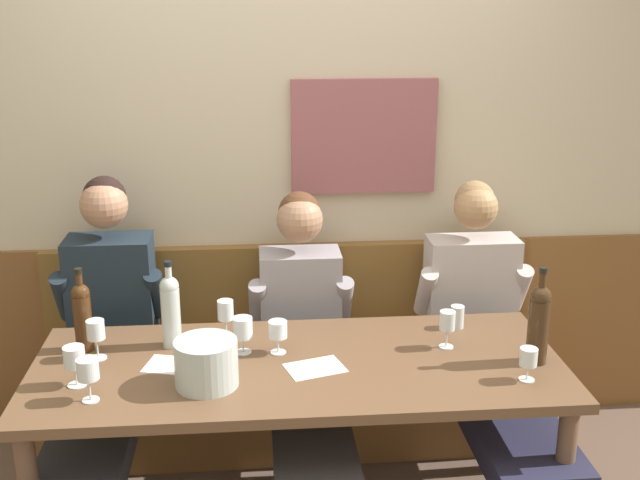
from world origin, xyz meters
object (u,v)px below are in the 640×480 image
object	(u,v)px
wine_bottle_clear_water	(171,309)
wine_glass_center_rear	(88,371)
wine_bottle_green_tall	(539,322)
water_tumbler_left	(457,317)
person_center_right_seat	(490,352)
ice_bucket	(206,363)
dining_table	(299,383)
wine_glass_left_end	(243,330)
wall_bench	(291,389)
wine_glass_by_bottle	(447,323)
wine_glass_mid_right	(96,332)
wine_glass_right_end	(528,359)
wine_glass_near_bucket	(278,331)
wine_glass_center_front	(74,359)
wine_bottle_amber_mid	(82,314)
person_right_seat	(305,357)
person_center_left_seat	(102,354)
wine_glass_mid_left	(226,312)

from	to	relation	value
wine_bottle_clear_water	wine_glass_center_rear	distance (m)	0.48
wine_bottle_green_tall	water_tumbler_left	bearing A→B (deg)	122.25
person_center_right_seat	ice_bucket	distance (m)	1.27
dining_table	wine_glass_left_end	world-z (taller)	wine_glass_left_end
wall_bench	wine_glass_center_rear	world-z (taller)	wall_bench
wine_bottle_clear_water	wine_glass_by_bottle	world-z (taller)	wine_bottle_clear_water
wine_glass_center_rear	wine_glass_mid_right	bearing A→B (deg)	95.99
person_center_right_seat	wine_glass_right_end	size ratio (longest dim) A/B	10.25
wall_bench	wine_glass_by_bottle	size ratio (longest dim) A/B	15.21
wine_glass_right_end	wine_glass_near_bucket	distance (m)	0.94
person_center_right_seat	wine_glass_near_bucket	distance (m)	0.96
wine_glass_center_front	wall_bench	bearing A→B (deg)	44.03
wall_bench	wine_glass_center_front	xyz separation A→B (m)	(-0.80, -0.77, 0.57)
wine_bottle_amber_mid	wine_glass_left_end	distance (m)	0.62
wall_bench	person_right_seat	xyz separation A→B (m)	(0.05, -0.35, 0.34)
wine_glass_center_front	dining_table	bearing A→B (deg)	8.00
wine_bottle_green_tall	wine_glass_right_end	distance (m)	0.18
wine_glass_left_end	wine_glass_center_front	bearing A→B (deg)	-159.69
wine_bottle_amber_mid	wine_glass_left_end	bearing A→B (deg)	-7.20
person_center_left_seat	wine_glass_near_bucket	size ratio (longest dim) A/B	10.13
wall_bench	wine_glass_mid_left	xyz separation A→B (m)	(-0.28, -0.41, 0.57)
person_right_seat	wine_glass_mid_right	world-z (taller)	person_right_seat
wine_glass_mid_right	wine_glass_center_front	bearing A→B (deg)	-99.27
wine_glass_center_front	person_right_seat	bearing A→B (deg)	26.37
dining_table	wine_glass_near_bucket	bearing A→B (deg)	128.41
person_right_seat	wine_glass_left_end	bearing A→B (deg)	-141.86
ice_bucket	wine_glass_mid_left	xyz separation A→B (m)	(0.06, 0.40, 0.03)
dining_table	wine_glass_right_end	world-z (taller)	wine_glass_right_end
wine_glass_by_bottle	water_tumbler_left	xyz separation A→B (m)	(0.09, 0.18, -0.06)
wine_bottle_clear_water	wine_glass_right_end	world-z (taller)	wine_bottle_clear_water
wine_glass_left_end	wine_glass_mid_right	world-z (taller)	wine_glass_mid_right
wall_bench	wine_glass_mid_right	bearing A→B (deg)	-143.87
wine_bottle_amber_mid	wine_glass_near_bucket	world-z (taller)	wine_bottle_amber_mid
ice_bucket	wine_glass_center_front	size ratio (longest dim) A/B	1.50
wine_bottle_clear_water	wine_glass_right_end	xyz separation A→B (m)	(1.30, -0.40, -0.07)
wine_glass_mid_left	water_tumbler_left	bearing A→B (deg)	1.05
ice_bucket	wine_glass_by_bottle	size ratio (longest dim) A/B	1.49
wine_glass_mid_right	water_tumbler_left	bearing A→B (deg)	6.59
wine_bottle_clear_water	wine_glass_mid_right	bearing A→B (deg)	-161.95
wine_glass_right_end	wine_glass_mid_left	xyz separation A→B (m)	(-1.09, 0.46, 0.03)
ice_bucket	wine_glass_center_rear	xyz separation A→B (m)	(-0.39, -0.08, 0.03)
dining_table	person_right_seat	bearing A→B (deg)	81.22
wall_bench	person_center_right_seat	xyz separation A→B (m)	(0.84, -0.36, 0.33)
person_right_seat	wine_glass_left_end	distance (m)	0.39
person_right_seat	dining_table	bearing A→B (deg)	-98.78
wall_bench	wine_bottle_amber_mid	bearing A→B (deg)	-150.08
person_center_left_seat	wine_bottle_amber_mid	xyz separation A→B (m)	(-0.03, -0.15, 0.24)
wall_bench	wine_glass_right_end	size ratio (longest dim) A/B	18.46
wine_glass_center_rear	water_tumbler_left	world-z (taller)	wine_glass_center_rear
wine_glass_center_rear	wine_glass_mid_left	distance (m)	0.66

